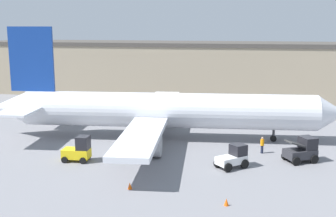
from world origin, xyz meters
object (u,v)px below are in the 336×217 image
safety_cone_near (226,202)px  baggage_tug (79,150)px  safety_cone_far (130,186)px  airplane (159,110)px  belt_loader_truck (302,150)px  pushback_tug (233,157)px  ground_crew_worker (262,145)px

safety_cone_near → baggage_tug: bearing=152.9°
safety_cone_far → airplane: bearing=94.1°
belt_loader_truck → pushback_tug: 7.06m
safety_cone_near → ground_crew_worker: bearing=78.7°
airplane → safety_cone_far: 15.74m
ground_crew_worker → safety_cone_near: 13.88m
baggage_tug → safety_cone_far: baggage_tug is taller
belt_loader_truck → pushback_tug: size_ratio=1.08×
safety_cone_near → safety_cone_far: (-7.77, 1.64, 0.00)m
baggage_tug → safety_cone_far: (6.84, -5.82, -0.81)m
baggage_tug → belt_loader_truck: (21.02, 4.17, 0.03)m
baggage_tug → belt_loader_truck: size_ratio=0.77×
safety_cone_near → belt_loader_truck: bearing=61.1°
ground_crew_worker → pushback_tug: (-2.66, -5.03, 0.07)m
ground_crew_worker → belt_loader_truck: 4.20m
ground_crew_worker → safety_cone_near: ground_crew_worker is taller
baggage_tug → safety_cone_near: 16.42m
ground_crew_worker → baggage_tug: 18.38m
ground_crew_worker → safety_cone_near: size_ratio=3.10×
baggage_tug → pushback_tug: bearing=0.9°
baggage_tug → belt_loader_truck: baggage_tug is taller
belt_loader_truck → safety_cone_far: (-14.19, -9.99, -0.85)m
airplane → pushback_tug: 12.53m
airplane → safety_cone_near: bearing=-68.6°
belt_loader_truck → safety_cone_near: bearing=-148.0°
ground_crew_worker → baggage_tug: size_ratio=0.64×
ground_crew_worker → safety_cone_far: size_ratio=3.10×
pushback_tug → safety_cone_near: 8.60m
ground_crew_worker → belt_loader_truck: (3.70, -1.97, 0.21)m
belt_loader_truck → safety_cone_near: 13.31m
ground_crew_worker → pushback_tug: bearing=-86.0°
airplane → baggage_tug: bearing=-126.9°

